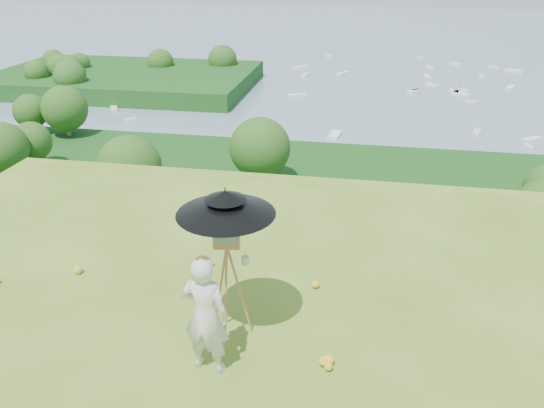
# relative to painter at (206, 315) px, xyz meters

# --- Properties ---
(forest_slope) EXTENTS (140.00, 56.00, 22.00)m
(forest_slope) POSITION_rel_painter_xyz_m (0.55, 34.26, -29.77)
(forest_slope) COLOR #103D12
(forest_slope) RESTS_ON bay_water
(shoreline_tier) EXTENTS (170.00, 28.00, 8.00)m
(shoreline_tier) POSITION_rel_painter_xyz_m (0.55, 74.26, -36.77)
(shoreline_tier) COLOR #70655A
(shoreline_tier) RESTS_ON bay_water
(bay_water) EXTENTS (700.00, 700.00, 0.00)m
(bay_water) POSITION_rel_painter_xyz_m (0.55, 239.26, -34.77)
(bay_water) COLOR slate
(bay_water) RESTS_ON ground
(peninsula) EXTENTS (90.00, 60.00, 12.00)m
(peninsula) POSITION_rel_painter_xyz_m (-74.45, 154.26, -29.77)
(peninsula) COLOR #103D12
(peninsula) RESTS_ON bay_water
(slope_trees) EXTENTS (110.00, 50.00, 6.00)m
(slope_trees) POSITION_rel_painter_xyz_m (0.55, 34.26, -15.77)
(slope_trees) COLOR #2B5319
(slope_trees) RESTS_ON forest_slope
(harbor_town) EXTENTS (110.00, 22.00, 5.00)m
(harbor_town) POSITION_rel_painter_xyz_m (0.55, 74.26, -30.27)
(harbor_town) COLOR beige
(harbor_town) RESTS_ON shoreline_tier
(moored_boats) EXTENTS (140.00, 140.00, 0.70)m
(moored_boats) POSITION_rel_painter_xyz_m (-11.95, 160.26, -34.42)
(moored_boats) COLOR white
(moored_boats) RESTS_ON bay_water
(wildflowers) EXTENTS (10.00, 10.50, 0.12)m
(wildflowers) POSITION_rel_painter_xyz_m (0.55, -0.49, -0.71)
(wildflowers) COLOR yellow
(wildflowers) RESTS_ON ground
(painter) EXTENTS (0.60, 0.43, 1.55)m
(painter) POSITION_rel_painter_xyz_m (0.00, 0.00, 0.00)
(painter) COLOR beige
(painter) RESTS_ON ground
(field_easel) EXTENTS (0.71, 0.71, 1.66)m
(field_easel) POSITION_rel_painter_xyz_m (0.12, 0.60, 0.05)
(field_easel) COLOR #97633F
(field_easel) RESTS_ON ground
(sun_umbrella) EXTENTS (1.31, 1.31, 0.74)m
(sun_umbrella) POSITION_rel_painter_xyz_m (0.12, 0.63, 0.96)
(sun_umbrella) COLOR black
(sun_umbrella) RESTS_ON field_easel
(painter_cap) EXTENTS (0.20, 0.23, 0.10)m
(painter_cap) POSITION_rel_painter_xyz_m (0.00, 0.00, 0.73)
(painter_cap) COLOR #CD7078
(painter_cap) RESTS_ON painter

